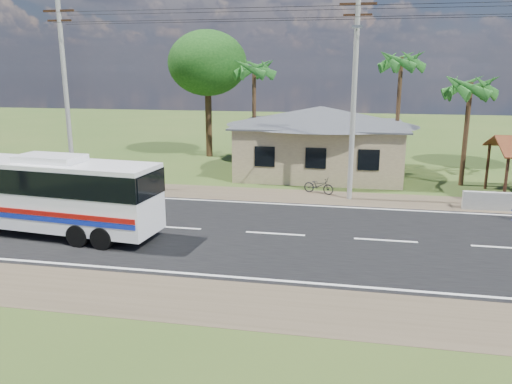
% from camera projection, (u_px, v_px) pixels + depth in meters
% --- Properties ---
extents(ground, '(120.00, 120.00, 0.00)m').
position_uv_depth(ground, '(275.00, 234.00, 20.91)').
color(ground, '#304B1A').
rests_on(ground, ground).
extents(road, '(120.00, 16.00, 0.03)m').
position_uv_depth(road, '(275.00, 234.00, 20.91)').
color(road, black).
rests_on(road, ground).
extents(house, '(12.40, 10.00, 5.00)m').
position_uv_depth(house, '(321.00, 133.00, 32.48)').
color(house, tan).
rests_on(house, ground).
extents(utility_poles, '(32.80, 2.22, 11.00)m').
position_uv_depth(utility_poles, '(348.00, 88.00, 25.22)').
color(utility_poles, '#9E9E99').
rests_on(utility_poles, ground).
extents(palm_near, '(2.80, 2.80, 6.70)m').
position_uv_depth(palm_near, '(470.00, 87.00, 28.30)').
color(palm_near, '#47301E').
rests_on(palm_near, ground).
extents(palm_mid, '(2.80, 2.80, 8.20)m').
position_uv_depth(palm_mid, '(401.00, 62.00, 32.88)').
color(palm_mid, '#47301E').
rests_on(palm_mid, ground).
extents(palm_far, '(2.80, 2.80, 7.70)m').
position_uv_depth(palm_far, '(254.00, 70.00, 35.28)').
color(palm_far, '#47301E').
rests_on(palm_far, ground).
extents(tree_behind_house, '(6.00, 6.00, 9.61)m').
position_uv_depth(tree_behind_house, '(207.00, 64.00, 37.81)').
color(tree_behind_house, '#47301E').
rests_on(tree_behind_house, ground).
extents(coach_bus, '(11.00, 3.40, 3.36)m').
position_uv_depth(coach_bus, '(35.00, 188.00, 20.69)').
color(coach_bus, white).
rests_on(coach_bus, ground).
extents(motorcycle, '(1.84, 1.14, 0.91)m').
position_uv_depth(motorcycle, '(319.00, 185.00, 27.59)').
color(motorcycle, black).
rests_on(motorcycle, ground).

